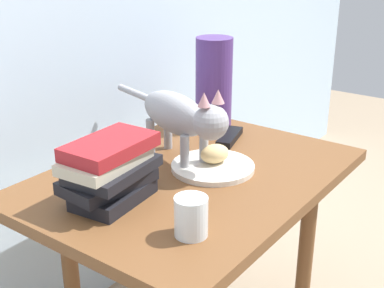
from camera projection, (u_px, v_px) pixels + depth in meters
The scene contains 8 objects.
side_table at pixel (192, 199), 1.39m from camera, with size 0.85×0.63×0.58m.
plate at pixel (213, 167), 1.37m from camera, with size 0.22×0.22×0.01m, color silver.
bread_roll at pixel (215, 154), 1.37m from camera, with size 0.08×0.06×0.05m, color #E0BC7A.
cat at pixel (181, 116), 1.37m from camera, with size 0.17×0.47×0.23m.
book_stack at pixel (110, 170), 1.19m from camera, with size 0.24×0.16×0.15m.
green_vase at pixel (214, 83), 1.64m from camera, with size 0.12×0.12×0.29m, color #4C2D72.
candle_jar at pixel (191, 219), 1.06m from camera, with size 0.07×0.07×0.08m.
tv_remote at pixel (230, 137), 1.57m from camera, with size 0.15×0.04×0.02m, color black.
Camera 1 is at (-0.99, -0.73, 1.15)m, focal length 48.78 mm.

